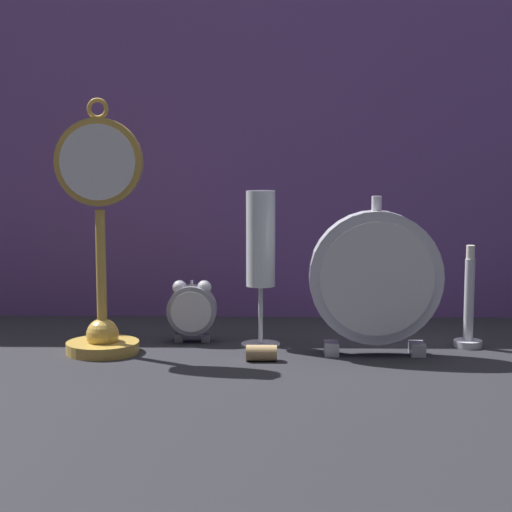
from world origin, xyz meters
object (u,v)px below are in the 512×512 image
at_px(mantel_clock_silver, 375,278).
at_px(wine_cork, 261,353).
at_px(champagne_flute, 261,250).
at_px(pocket_watch_on_stand, 101,248).
at_px(alarm_clock_twin_bell, 192,308).
at_px(brass_candlestick, 469,313).

height_order(mantel_clock_silver, wine_cork, mantel_clock_silver).
distance_m(mantel_clock_silver, wine_cork, 0.19).
relative_size(mantel_clock_silver, champagne_flute, 0.98).
xyz_separation_m(pocket_watch_on_stand, champagne_flute, (0.22, 0.05, -0.01)).
distance_m(pocket_watch_on_stand, champagne_flute, 0.23).
bearing_deg(alarm_clock_twin_bell, champagne_flute, -11.15).
relative_size(alarm_clock_twin_bell, wine_cork, 2.23).
bearing_deg(champagne_flute, wine_cork, -88.42).
distance_m(pocket_watch_on_stand, wine_cork, 0.27).
relative_size(champagne_flute, wine_cork, 5.42).
distance_m(mantel_clock_silver, champagne_flute, 0.17).
bearing_deg(wine_cork, champagne_flute, 91.58).
relative_size(pocket_watch_on_stand, wine_cork, 8.50).
bearing_deg(alarm_clock_twin_bell, pocket_watch_on_stand, -148.72).
bearing_deg(mantel_clock_silver, champagne_flute, 159.97).
height_order(mantel_clock_silver, champagne_flute, champagne_flute).
bearing_deg(brass_candlestick, pocket_watch_on_stand, -174.77).
bearing_deg(pocket_watch_on_stand, brass_candlestick, 5.23).
xyz_separation_m(pocket_watch_on_stand, brass_candlestick, (0.53, 0.05, -0.10)).
bearing_deg(champagne_flute, mantel_clock_silver, -20.03).
bearing_deg(mantel_clock_silver, alarm_clock_twin_bell, 163.35).
distance_m(alarm_clock_twin_bell, wine_cork, 0.16).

